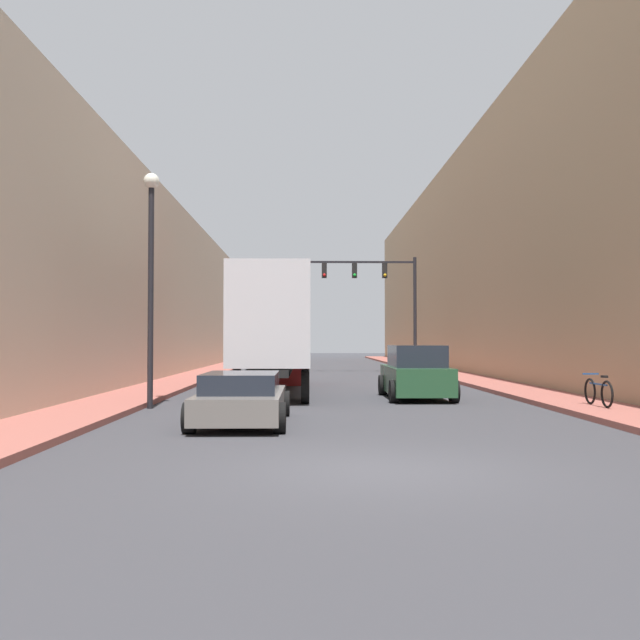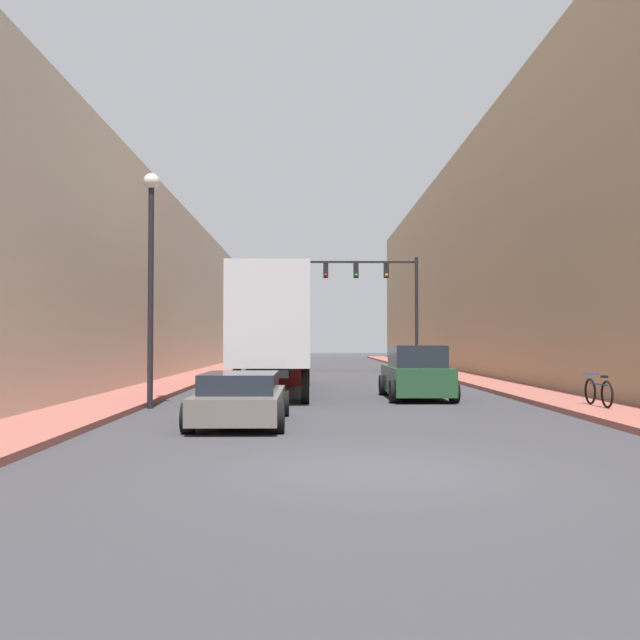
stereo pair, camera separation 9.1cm
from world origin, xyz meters
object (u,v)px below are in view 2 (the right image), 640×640
at_px(suv_car, 416,374).
at_px(street_lamp, 151,257).
at_px(semi_truck, 276,328).
at_px(sedan_car, 241,399).
at_px(parked_bicycle, 598,392).
at_px(traffic_signal_gantry, 384,290).

distance_m(suv_car, street_lamp, 9.26).
height_order(semi_truck, sedan_car, semi_truck).
bearing_deg(sedan_car, parked_bicycle, 15.68).
distance_m(street_lamp, parked_bicycle, 12.81).
bearing_deg(parked_bicycle, street_lamp, 174.57).
relative_size(suv_car, traffic_signal_gantry, 0.61).
bearing_deg(semi_truck, suv_car, -32.22).
bearing_deg(semi_truck, traffic_signal_gantry, 70.52).
relative_size(sedan_car, suv_car, 1.04).
xyz_separation_m(suv_car, street_lamp, (-7.97, -3.21, 3.45)).
height_order(suv_car, traffic_signal_gantry, traffic_signal_gantry).
relative_size(suv_car, parked_bicycle, 2.46).
height_order(sedan_car, street_lamp, street_lamp).
xyz_separation_m(traffic_signal_gantry, parked_bicycle, (3.22, -23.52, -4.42)).
distance_m(suv_car, parked_bicycle, 6.08).
bearing_deg(sedan_car, semi_truck, 88.01).
height_order(suv_car, street_lamp, street_lamp).
bearing_deg(parked_bicycle, sedan_car, -164.32).
bearing_deg(suv_car, sedan_car, -126.01).
xyz_separation_m(semi_truck, sedan_car, (-0.35, -9.95, -1.78)).
relative_size(semi_truck, suv_car, 2.72).
bearing_deg(street_lamp, sedan_car, -52.32).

